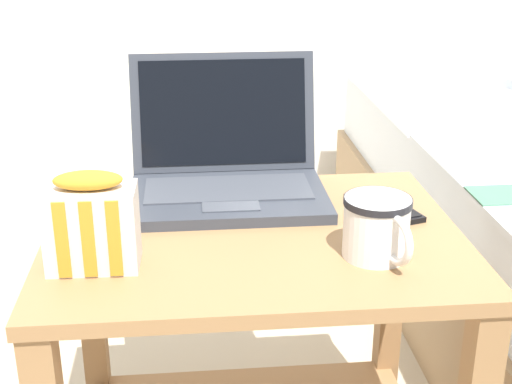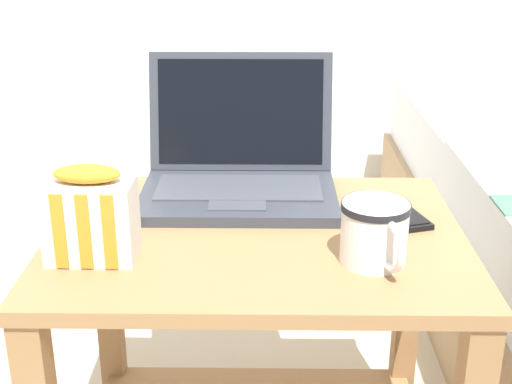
# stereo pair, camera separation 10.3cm
# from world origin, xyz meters

# --- Properties ---
(bedside_table) EXTENTS (0.63, 0.48, 0.55)m
(bedside_table) POSITION_xyz_m (0.00, 0.00, 0.35)
(bedside_table) COLOR #997047
(bedside_table) RESTS_ON ground_plane
(laptop) EXTENTS (0.33, 0.27, 0.22)m
(laptop) POSITION_xyz_m (-0.03, 0.16, 0.60)
(laptop) COLOR #333842
(laptop) RESTS_ON bedside_table
(mug_front_left) EXTENTS (0.10, 0.13, 0.09)m
(mug_front_left) POSITION_xyz_m (0.17, -0.10, 0.60)
(mug_front_left) COLOR white
(mug_front_left) RESTS_ON bedside_table
(snack_bag) EXTENTS (0.13, 0.08, 0.14)m
(snack_bag) POSITION_xyz_m (-0.23, -0.09, 0.62)
(snack_bag) COLOR silver
(snack_bag) RESTS_ON bedside_table
(cell_phone) EXTENTS (0.11, 0.15, 0.01)m
(cell_phone) POSITION_xyz_m (0.22, 0.06, 0.56)
(cell_phone) COLOR black
(cell_phone) RESTS_ON bedside_table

